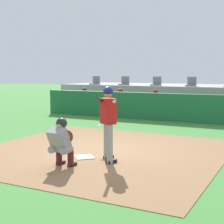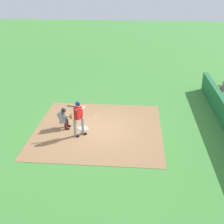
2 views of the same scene
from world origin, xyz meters
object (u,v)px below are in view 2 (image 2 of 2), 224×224
object	(u,v)px
home_plate	(83,128)
catcher_crouched	(64,117)
dugout_player_0	(222,87)
batter_at_plate	(79,116)

from	to	relation	value
home_plate	catcher_crouched	xyz separation A→B (m)	(-0.01, -0.93, 0.58)
catcher_crouched	dugout_player_0	size ratio (longest dim) A/B	1.53
home_plate	dugout_player_0	size ratio (longest dim) A/B	0.34
dugout_player_0	catcher_crouched	bearing A→B (deg)	-60.65
catcher_crouched	home_plate	bearing A→B (deg)	89.63
home_plate	dugout_player_0	distance (m)	9.64
batter_at_plate	dugout_player_0	bearing A→B (deg)	125.32
catcher_crouched	dugout_player_0	bearing A→B (deg)	119.35
home_plate	catcher_crouched	bearing A→B (deg)	-90.37
batter_at_plate	dugout_player_0	size ratio (longest dim) A/B	1.39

